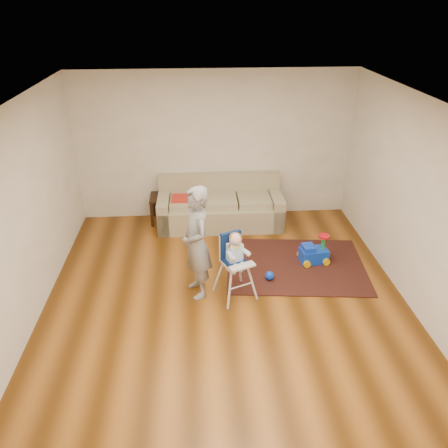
{
  "coord_description": "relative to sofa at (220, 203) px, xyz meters",
  "views": [
    {
      "loc": [
        -0.37,
        -4.87,
        3.79
      ],
      "look_at": [
        0.0,
        0.4,
        1.0
      ],
      "focal_mm": 35.0,
      "sensor_mm": 36.0,
      "label": 1
    }
  ],
  "objects": [
    {
      "name": "adult",
      "position": [
        -0.45,
        -2.08,
        0.38
      ],
      "size": [
        0.55,
        0.68,
        1.63
      ],
      "primitive_type": "imported",
      "rotation": [
        0.0,
        0.0,
        -1.27
      ],
      "color": "gray",
      "rests_on": "ground"
    },
    {
      "name": "sofa",
      "position": [
        0.0,
        0.0,
        0.0
      ],
      "size": [
        2.25,
        0.94,
        0.87
      ],
      "rotation": [
        0.0,
        0.0,
        -0.01
      ],
      "color": "gray",
      "rests_on": "ground"
    },
    {
      "name": "toy_ball",
      "position": [
        0.62,
        -1.86,
        -0.35
      ],
      "size": [
        0.13,
        0.13,
        0.13
      ],
      "primitive_type": "sphere",
      "color": "blue",
      "rests_on": "area_rug"
    },
    {
      "name": "ride_on_toy",
      "position": [
        1.4,
        -1.41,
        -0.19
      ],
      "size": [
        0.46,
        0.35,
        0.46
      ],
      "primitive_type": null,
      "rotation": [
        0.0,
        0.0,
        0.13
      ],
      "color": "blue",
      "rests_on": "area_rug"
    },
    {
      "name": "ground",
      "position": [
        -0.06,
        -2.3,
        -0.43
      ],
      "size": [
        5.5,
        5.5,
        0.0
      ],
      "primitive_type": "plane",
      "color": "#502B0A",
      "rests_on": "ground"
    },
    {
      "name": "room_envelope",
      "position": [
        -0.06,
        -1.77,
        1.44
      ],
      "size": [
        5.04,
        5.52,
        2.72
      ],
      "color": "beige",
      "rests_on": "ground"
    },
    {
      "name": "area_rug",
      "position": [
        1.1,
        -1.49,
        -0.43
      ],
      "size": [
        2.28,
        1.81,
        0.02
      ],
      "primitive_type": "cube",
      "rotation": [
        0.0,
        0.0,
        -0.1
      ],
      "color": "black",
      "rests_on": "ground"
    },
    {
      "name": "side_table",
      "position": [
        -1.02,
        0.21,
        -0.18
      ],
      "size": [
        0.51,
        0.51,
        0.51
      ],
      "primitive_type": null,
      "color": "black",
      "rests_on": "ground"
    },
    {
      "name": "high_chair",
      "position": [
        0.07,
        -2.17,
        0.05
      ],
      "size": [
        0.61,
        0.61,
        1.01
      ],
      "rotation": [
        0.0,
        0.0,
        0.4
      ],
      "color": "silver",
      "rests_on": "ground"
    }
  ]
}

